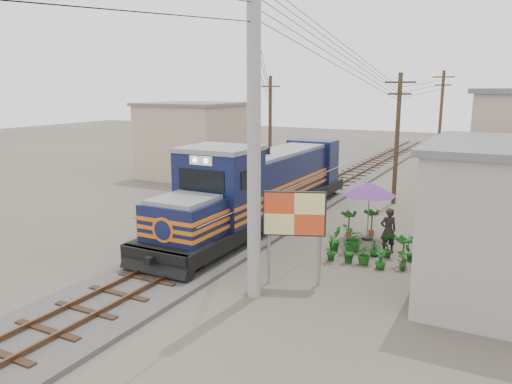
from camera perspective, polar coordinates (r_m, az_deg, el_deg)
The scene contains 14 objects.
ground at distance 17.72m, azimuth -9.64°, elevation -8.93°, with size 120.00×120.00×0.00m, color #473F35.
ballast at distance 25.99m, azimuth 3.76°, elevation -1.86°, with size 3.60×70.00×0.16m, color #595651.
track at distance 25.94m, azimuth 3.76°, elevation -1.47°, with size 1.15×70.00×0.12m.
locomotive at distance 22.81m, azimuth 0.55°, elevation 0.37°, with size 2.86×15.55×3.85m.
utility_pole_main at distance 14.31m, azimuth -0.25°, elevation 6.88°, with size 0.40×0.40×10.00m.
wooden_pole_mid at distance 27.81m, azimuth 15.83°, elevation 6.15°, with size 1.60×0.24×7.00m.
wooden_pole_far at distance 41.52m, azimuth 20.34°, elevation 7.98°, with size 1.60×0.24×7.50m.
wooden_pole_left at distance 34.70m, azimuth 1.63°, elevation 7.65°, with size 1.60×0.24×7.00m.
power_lines at distance 23.97m, azimuth 2.17°, elevation 15.03°, with size 9.65×19.00×3.30m.
shophouse_left at distance 35.59m, azimuth -7.11°, elevation 5.95°, with size 6.30×6.30×5.20m.
billboard at distance 15.80m, azimuth 4.42°, elevation -2.82°, with size 1.88×0.85×3.06m.
market_umbrella at distance 20.96m, azimuth 12.85°, elevation 0.33°, with size 2.94×2.94×2.45m.
vendor at distance 19.78m, azimuth 14.87°, elevation -4.26°, with size 0.64×0.42×1.77m, color black.
plant_nursery at distance 19.10m, azimuth 11.61°, elevation -5.96°, with size 3.23×2.16×1.09m.
Camera 1 is at (10.16, -13.11, 6.26)m, focal length 35.00 mm.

